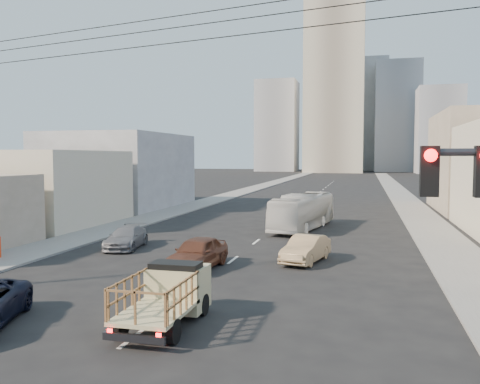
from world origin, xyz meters
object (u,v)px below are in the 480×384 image
at_px(sedan_brown, 197,253).
at_px(sedan_tan, 306,249).
at_px(sedan_grey, 126,237).
at_px(flatbed_pickup, 167,292).
at_px(city_bus, 303,211).

relative_size(sedan_brown, sedan_tan, 1.10).
bearing_deg(sedan_grey, flatbed_pickup, -66.93).
relative_size(flatbed_pickup, city_bus, 0.45).
relative_size(sedan_tan, sedan_grey, 0.95).
relative_size(sedan_brown, sedan_grey, 1.04).
height_order(sedan_tan, sedan_grey, sedan_tan).
bearing_deg(sedan_brown, sedan_tan, 36.04).
xyz_separation_m(city_bus, sedan_brown, (-3.40, -15.04, -0.56)).
relative_size(flatbed_pickup, sedan_grey, 0.99).
height_order(city_bus, sedan_brown, city_bus).
xyz_separation_m(sedan_brown, sedan_grey, (-6.01, 4.41, -0.14)).
distance_m(city_bus, sedan_grey, 14.22).
relative_size(city_bus, sedan_tan, 2.30).
xyz_separation_m(city_bus, sedan_tan, (1.61, -12.11, -0.66)).
distance_m(flatbed_pickup, sedan_brown, 8.33).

